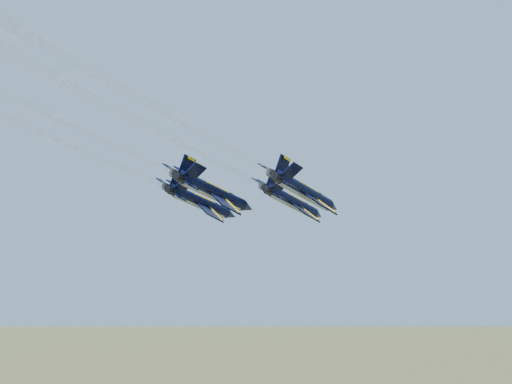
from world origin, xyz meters
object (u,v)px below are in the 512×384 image
(jet_right, at_px, (305,192))
(jet_slot, at_px, (214,192))
(jet_left, at_px, (201,202))
(jet_lead, at_px, (293,202))

(jet_right, bearing_deg, jet_slot, -141.57)
(jet_right, bearing_deg, jet_left, 177.99)
(jet_lead, distance_m, jet_right, 14.87)
(jet_slot, bearing_deg, jet_right, 38.43)
(jet_lead, relative_size, jet_slot, 1.00)
(jet_left, distance_m, jet_slot, 15.27)
(jet_lead, height_order, jet_right, same)
(jet_right, xyz_separation_m, jet_slot, (-13.22, -4.21, 0.00))
(jet_left, height_order, jet_slot, same)
(jet_lead, distance_m, jet_left, 16.13)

